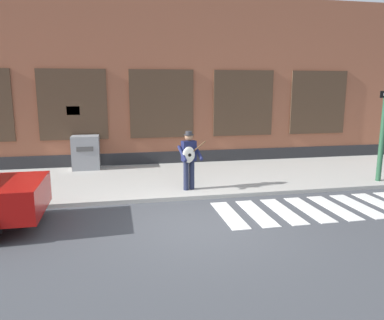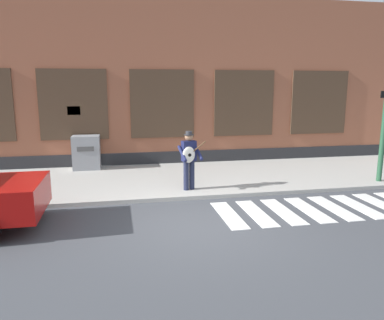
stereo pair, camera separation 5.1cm
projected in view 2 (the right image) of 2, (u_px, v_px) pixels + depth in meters
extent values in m
plane|color=#424449|center=(197.00, 225.00, 8.07)|extent=(160.00, 160.00, 0.00)
cube|color=#ADAAA3|center=(171.00, 179.00, 11.88)|extent=(28.00, 4.41, 0.11)
cube|color=#99563D|center=(156.00, 83.00, 15.34)|extent=(28.00, 4.00, 6.13)
cube|color=#28282B|center=(163.00, 159.00, 13.94)|extent=(28.00, 0.04, 0.55)
cube|color=#473323|center=(74.00, 105.00, 12.95)|extent=(2.32, 0.06, 2.44)
cube|color=black|center=(73.00, 105.00, 12.94)|extent=(2.20, 0.03, 2.32)
cube|color=#473323|center=(162.00, 104.00, 13.53)|extent=(2.32, 0.06, 2.44)
cube|color=black|center=(163.00, 104.00, 13.52)|extent=(2.20, 0.03, 2.32)
cube|color=#473323|center=(244.00, 103.00, 14.12)|extent=(2.32, 0.06, 2.44)
cube|color=black|center=(244.00, 103.00, 14.11)|extent=(2.20, 0.03, 2.32)
cube|color=#473323|center=(319.00, 103.00, 14.70)|extent=(2.32, 0.06, 2.44)
cube|color=black|center=(319.00, 103.00, 14.69)|extent=(2.20, 0.03, 2.32)
cube|color=yellow|center=(74.00, 111.00, 12.97)|extent=(0.44, 0.02, 0.30)
cube|color=silver|center=(229.00, 215.00, 8.67)|extent=(0.42, 1.90, 0.01)
cube|color=silver|center=(256.00, 213.00, 8.80)|extent=(0.42, 1.90, 0.01)
cube|color=silver|center=(283.00, 211.00, 8.93)|extent=(0.42, 1.90, 0.01)
cube|color=silver|center=(309.00, 209.00, 9.05)|extent=(0.42, 1.90, 0.01)
cube|color=silver|center=(334.00, 208.00, 9.18)|extent=(0.42, 1.90, 0.01)
cube|color=silver|center=(358.00, 206.00, 9.30)|extent=(0.42, 1.90, 0.01)
cube|color=silver|center=(382.00, 205.00, 9.43)|extent=(0.42, 1.90, 0.01)
cube|color=silver|center=(46.00, 186.00, 8.42)|extent=(0.06, 0.24, 0.12)
cube|color=silver|center=(36.00, 200.00, 7.33)|extent=(0.06, 0.24, 0.12)
cylinder|color=black|center=(8.00, 201.00, 8.62)|extent=(0.66, 0.24, 0.66)
cylinder|color=#1E233D|center=(192.00, 175.00, 10.41)|extent=(0.15, 0.15, 0.81)
cylinder|color=#1E233D|center=(186.00, 176.00, 10.31)|extent=(0.15, 0.15, 0.81)
cube|color=#191E47|center=(189.00, 151.00, 10.24)|extent=(0.42, 0.30, 0.56)
sphere|color=#9E7051|center=(189.00, 137.00, 10.16)|extent=(0.22, 0.22, 0.22)
cylinder|color=#333338|center=(189.00, 135.00, 10.15)|extent=(0.28, 0.28, 0.02)
cylinder|color=#333338|center=(189.00, 133.00, 10.14)|extent=(0.18, 0.18, 0.09)
cylinder|color=#191E47|center=(198.00, 152.00, 10.25)|extent=(0.20, 0.52, 0.39)
cylinder|color=#191E47|center=(182.00, 154.00, 10.06)|extent=(0.20, 0.52, 0.39)
ellipsoid|color=silver|center=(189.00, 155.00, 10.06)|extent=(0.38, 0.20, 0.44)
cylinder|color=black|center=(190.00, 155.00, 10.00)|extent=(0.09, 0.03, 0.09)
cylinder|color=brown|center=(198.00, 148.00, 10.11)|extent=(0.47, 0.14, 0.34)
cube|color=gray|center=(86.00, 152.00, 12.93)|extent=(0.92, 0.66, 1.16)
cube|color=#4C4C4C|center=(85.00, 149.00, 12.57)|extent=(0.55, 0.02, 0.16)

